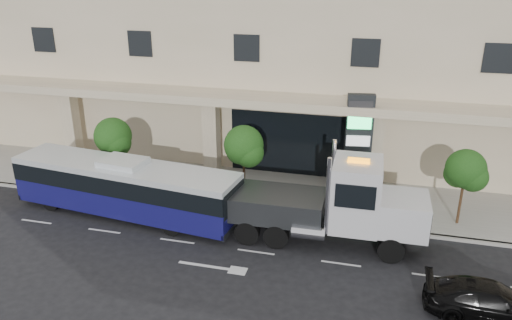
% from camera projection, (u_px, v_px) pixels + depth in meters
% --- Properties ---
extents(ground, '(120.00, 120.00, 0.00)m').
position_uv_depth(ground, '(263.00, 236.00, 24.95)').
color(ground, black).
rests_on(ground, ground).
extents(sidewalk, '(120.00, 6.00, 0.15)m').
position_uv_depth(sidewalk, '(283.00, 193.00, 29.42)').
color(sidewalk, gray).
rests_on(sidewalk, ground).
extents(curb, '(120.00, 0.30, 0.15)m').
position_uv_depth(curb, '(272.00, 217.00, 26.72)').
color(curb, gray).
rests_on(curb, ground).
extents(convention_center, '(60.00, 17.60, 20.00)m').
position_uv_depth(convention_center, '(315.00, 5.00, 35.18)').
color(convention_center, '#BCAD8D').
rests_on(convention_center, ground).
extents(tree_left, '(2.27, 2.20, 4.22)m').
position_uv_depth(tree_left, '(113.00, 139.00, 29.35)').
color(tree_left, '#422B19').
rests_on(tree_left, sidewalk).
extents(tree_mid, '(2.28, 2.20, 4.38)m').
position_uv_depth(tree_mid, '(244.00, 148.00, 27.44)').
color(tree_mid, '#422B19').
rests_on(tree_mid, sidewalk).
extents(tree_right, '(2.10, 2.00, 4.04)m').
position_uv_depth(tree_right, '(466.00, 172.00, 24.87)').
color(tree_right, '#422B19').
rests_on(tree_right, sidewalk).
extents(city_bus, '(12.88, 4.12, 3.21)m').
position_uv_depth(city_bus, '(125.00, 187.00, 26.57)').
color(city_bus, black).
rests_on(city_bus, ground).
extents(tow_truck, '(10.67, 2.82, 4.86)m').
position_uv_depth(tow_truck, '(335.00, 205.00, 23.72)').
color(tow_truck, '#2D3033').
rests_on(tow_truck, ground).
extents(black_sedan, '(4.84, 2.01, 1.40)m').
position_uv_depth(black_sedan, '(489.00, 301.00, 19.06)').
color(black_sedan, black).
rests_on(black_sedan, ground).
extents(signage_pylon, '(1.55, 0.76, 5.98)m').
position_uv_depth(signage_pylon, '(358.00, 145.00, 28.07)').
color(signage_pylon, black).
rests_on(signage_pylon, sidewalk).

